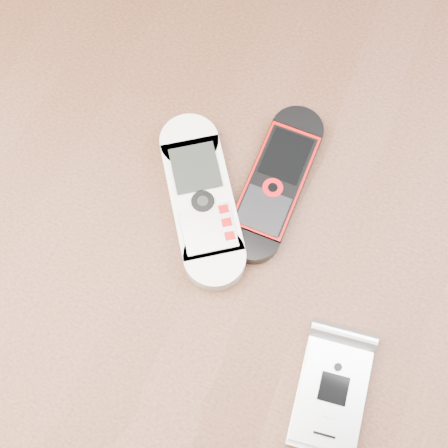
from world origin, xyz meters
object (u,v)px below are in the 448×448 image
nokia_white (202,199)px  motorola_razr (331,393)px  nokia_black_red (276,182)px  table (220,257)px

nokia_white → motorola_razr: size_ratio=1.57×
nokia_black_red → motorola_razr: same height
motorola_razr → nokia_white: bearing=137.4°
nokia_white → motorola_razr: bearing=-69.9°
table → motorola_razr: bearing=-34.0°
nokia_white → table: bearing=-66.8°
motorola_razr → nokia_black_red: bearing=117.0°
nokia_white → nokia_black_red: 0.07m
nokia_white → motorola_razr: (0.18, -0.12, -0.00)m
table → nokia_black_red: size_ratio=7.06×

